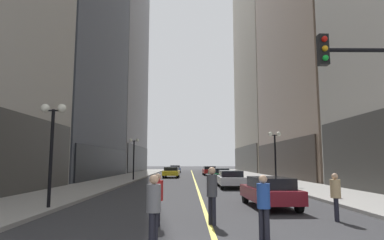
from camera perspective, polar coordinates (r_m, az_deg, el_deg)
The scene contains 22 objects.
ground_plane at distance 40.48m, azimuth 0.33°, elevation -10.05°, with size 200.00×200.00×0.00m, color #2D2D30.
sidewalk_left at distance 41.17m, azimuth -11.40°, elevation -9.76°, with size 4.50×78.00×0.15m, color gray.
sidewalk_right at distance 41.45m, azimuth 11.98°, elevation -9.73°, with size 4.50×78.00×0.15m, color gray.
lane_centre_stripe at distance 40.48m, azimuth 0.33°, elevation -10.04°, with size 0.16×70.00×0.01m, color #E5D64C.
building_left_mid at distance 45.32m, azimuth -23.11°, elevation 10.03°, with size 14.71×24.00×30.07m.
building_right_mid at distance 47.00m, azimuth 23.54°, elevation 13.72°, with size 15.20×24.00×36.76m.
building_right_far at distance 71.83m, azimuth 15.05°, elevation 11.50°, with size 15.85×26.00×49.62m.
car_maroon at distance 15.16m, azimuth 13.28°, elevation -11.90°, with size 1.90×4.49×1.32m.
car_silver at distance 25.68m, azimuth 6.69°, elevation -10.03°, with size 1.90×4.68×1.32m.
car_green at distance 34.46m, azimuth 4.72°, elevation -9.32°, with size 2.05×4.81×1.32m.
car_yellow at distance 41.94m, azimuth -3.60°, elevation -8.95°, with size 2.01×4.81×1.32m.
car_red at distance 48.62m, azimuth 3.04°, elevation -8.72°, with size 1.95×4.40×1.32m.
car_blue at distance 59.22m, azimuth -2.92°, elevation -8.45°, with size 1.93×4.47×1.32m.
pedestrian_in_red_jacket at distance 10.63m, azimuth -5.98°, elevation -12.90°, with size 0.38×0.38×1.63m.
pedestrian_in_grey_suit at distance 8.03m, azimuth -6.67°, elevation -14.46°, with size 0.45×0.45×1.70m.
pedestrian_in_blue_hoodie at distance 8.95m, azimuth 12.31°, elevation -13.76°, with size 0.48×0.48×1.65m.
pedestrian_with_orange_bag at distance 10.82m, azimuth 3.49°, elevation -12.15°, with size 0.48×0.48×1.83m.
pedestrian_in_tan_trench at distance 12.46m, azimuth 23.65°, elevation -11.57°, with size 0.43×0.43×1.61m.
street_lamp_left_near at distance 14.99m, azimuth -23.06°, elevation -1.85°, with size 1.06×0.36×4.43m.
street_lamp_left_far at distance 35.15m, azimuth -10.04°, elevation -5.06°, with size 1.06×0.36×4.43m.
street_lamp_right_mid at distance 27.75m, azimuth 14.19°, elevation -4.41°, with size 1.06×0.36×4.43m.
fire_hydrant_right at distance 18.90m, azimuth 23.51°, elevation -11.50°, with size 0.28×0.28×0.80m, color red.
Camera 1 is at (-0.68, -5.43, 2.01)m, focal length 30.75 mm.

